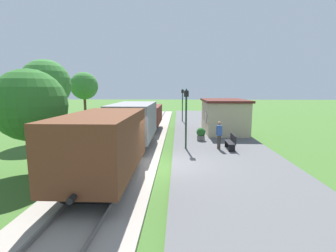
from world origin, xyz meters
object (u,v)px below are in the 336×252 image
object	(u,v)px
station_hut	(224,116)
tree_field_left	(84,86)
lamp_post_far	(182,99)
tree_trackside_far	(46,84)
bench_down_platform	(209,119)
potted_planter	(201,134)
lamp_post_near	(186,107)
person_waiting	(219,134)
tree_trackside_mid	(30,105)
bench_near_hut	(231,142)
freight_train	(132,126)

from	to	relation	value
station_hut	tree_field_left	world-z (taller)	tree_field_left
lamp_post_far	tree_trackside_far	bearing A→B (deg)	-135.50
bench_down_platform	potted_planter	bearing A→B (deg)	-100.51
potted_planter	lamp_post_far	size ratio (longest dim) A/B	0.25
lamp_post_near	tree_field_left	xyz separation A→B (m)	(-10.81, 11.92, 1.42)
station_hut	person_waiting	distance (m)	6.41
station_hut	tree_trackside_far	size ratio (longest dim) A/B	0.96
potted_planter	tree_trackside_mid	world-z (taller)	tree_trackside_mid
bench_down_platform	tree_trackside_mid	xyz separation A→B (m)	(-9.98, -15.09, 2.45)
bench_down_platform	lamp_post_far	size ratio (longest dim) A/B	0.41
bench_near_hut	lamp_post_near	size ratio (longest dim) A/B	0.41
freight_train	bench_near_hut	xyz separation A→B (m)	(6.15, -0.46, -0.88)
station_hut	lamp_post_far	distance (m)	7.74
freight_train	station_hut	xyz separation A→B (m)	(6.80, 5.83, 0.05)
station_hut	bench_near_hut	size ratio (longest dim) A/B	3.87
tree_field_left	bench_down_platform	bearing A→B (deg)	-3.41
potted_planter	tree_trackside_far	world-z (taller)	tree_trackside_far
lamp_post_far	tree_trackside_far	xyz separation A→B (m)	(-10.23, -10.05, 1.45)
freight_train	potted_planter	world-z (taller)	freight_train
lamp_post_near	tree_field_left	world-z (taller)	tree_field_left
freight_train	bench_near_hut	distance (m)	6.23
freight_train	lamp_post_far	world-z (taller)	lamp_post_far
station_hut	bench_near_hut	bearing A→B (deg)	-95.92
potted_planter	tree_trackside_mid	bearing A→B (deg)	-142.22
freight_train	potted_planter	bearing A→B (deg)	25.34
freight_train	tree_trackside_far	xyz separation A→B (m)	(-6.84, 2.63, 2.65)
bench_down_platform	person_waiting	bearing A→B (deg)	-93.75
station_hut	person_waiting	xyz separation A→B (m)	(-1.38, -6.25, -0.47)
person_waiting	lamp_post_near	bearing A→B (deg)	-11.07
bench_near_hut	person_waiting	size ratio (longest dim) A/B	0.88
lamp_post_far	tree_trackside_far	distance (m)	14.42
bench_down_platform	lamp_post_near	distance (m)	11.64
lamp_post_near	lamp_post_far	distance (m)	13.05
freight_train	lamp_post_far	bearing A→B (deg)	75.03
bench_down_platform	tree_field_left	bearing A→B (deg)	176.59
bench_near_hut	potted_planter	bearing A→B (deg)	121.35
freight_train	tree_trackside_far	distance (m)	7.79
bench_near_hut	tree_trackside_mid	size ratio (longest dim) A/B	0.31
potted_planter	person_waiting	bearing A→B (deg)	-71.45
freight_train	lamp_post_far	xyz separation A→B (m)	(3.39, 12.68, 1.20)
freight_train	person_waiting	world-z (taller)	freight_train
tree_trackside_far	tree_field_left	size ratio (longest dim) A/B	1.06
person_waiting	freight_train	bearing A→B (deg)	-14.12
potted_planter	tree_trackside_far	distance (m)	11.94
potted_planter	lamp_post_far	xyz separation A→B (m)	(-1.16, 10.53, 2.08)
freight_train	potted_planter	distance (m)	5.11
lamp_post_far	tree_trackside_far	world-z (taller)	tree_trackside_far
tree_trackside_far	bench_near_hut	bearing A→B (deg)	-13.37
bench_down_platform	freight_train	bearing A→B (deg)	-119.77
bench_down_platform	tree_trackside_mid	distance (m)	18.26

